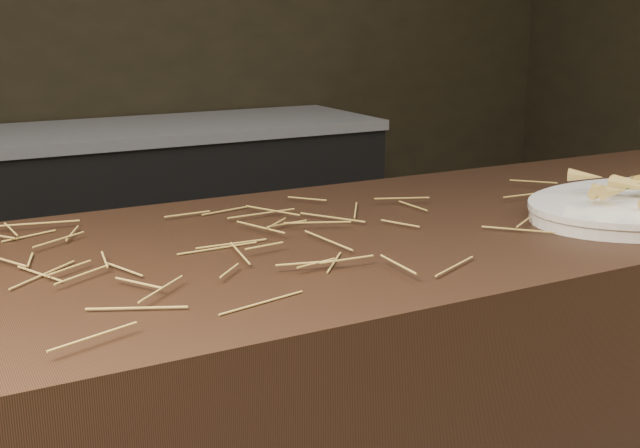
{
  "coord_description": "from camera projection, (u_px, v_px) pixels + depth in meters",
  "views": [
    {
      "loc": [
        -0.54,
        -0.8,
        1.25
      ],
      "look_at": [
        -0.02,
        0.17,
        0.96
      ],
      "focal_mm": 45.0,
      "sensor_mm": 36.0,
      "label": 1
    }
  ],
  "objects": [
    {
      "name": "straw_bedding",
      "position": [
        292.0,
        235.0,
        1.28
      ],
      "size": [
        1.4,
        0.6,
        0.02
      ],
      "primitive_type": null,
      "color": "#A78738",
      "rests_on": "main_counter"
    },
    {
      "name": "back_counter",
      "position": [
        149.0,
        232.0,
        3.14
      ],
      "size": [
        1.82,
        0.62,
        0.84
      ],
      "color": "black",
      "rests_on": "ground"
    }
  ]
}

